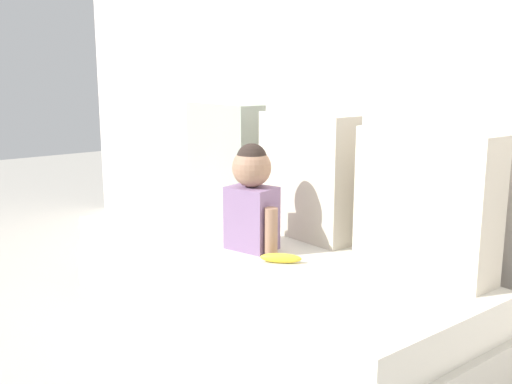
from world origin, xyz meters
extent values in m
plane|color=#B2ADA3|center=(0.00, 0.00, 0.00)|extent=(12.00, 12.00, 0.00)
cube|color=silver|center=(0.00, 0.53, 1.27)|extent=(5.29, 0.10, 2.53)
cube|color=beige|center=(0.00, 0.00, 0.11)|extent=(2.09, 0.80, 0.22)
cube|color=silver|center=(0.00, 0.00, 0.30)|extent=(2.03, 0.78, 0.15)
cube|color=#99A393|center=(-0.65, 0.30, 0.67)|extent=(0.51, 0.16, 0.59)
cube|color=beige|center=(0.00, 0.30, 0.66)|extent=(0.51, 0.16, 0.57)
cube|color=beige|center=(0.65, 0.30, 0.65)|extent=(0.57, 0.16, 0.55)
cube|color=gray|center=(0.00, -0.02, 0.51)|extent=(0.23, 0.19, 0.27)
sphere|color=#9E755B|center=(0.00, -0.02, 0.74)|extent=(0.17, 0.17, 0.17)
sphere|color=#2D231E|center=(0.00, -0.02, 0.77)|extent=(0.13, 0.13, 0.13)
cylinder|color=#9E755B|center=(-0.13, -0.02, 0.48)|extent=(0.06, 0.06, 0.21)
cylinder|color=#9E755B|center=(0.13, -0.02, 0.48)|extent=(0.06, 0.06, 0.21)
ellipsoid|color=yellow|center=(0.23, -0.05, 0.40)|extent=(0.16, 0.15, 0.04)
camera|label=1|loc=(1.96, -1.57, 1.15)|focal=41.74mm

